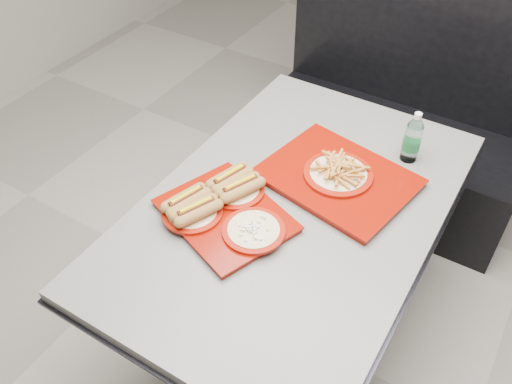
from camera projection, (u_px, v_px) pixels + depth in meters
The scene contains 6 objects.
ground at pixel (286, 329), 2.32m from camera, with size 6.00×6.00×0.00m, color #9D998D.
diner_table at pixel (292, 237), 1.92m from camera, with size 0.92×1.42×0.75m.
booth_bench at pixel (395, 124), 2.73m from camera, with size 1.30×0.57×1.35m.
tray_near at pixel (223, 208), 1.75m from camera, with size 0.49×0.44×0.09m.
tray_far at pixel (338, 175), 1.87m from camera, with size 0.56×0.47×0.10m.
water_bottle at pixel (412, 140), 1.92m from camera, with size 0.06×0.06×0.20m.
Camera 1 is at (0.57, -1.17, 2.01)m, focal length 38.00 mm.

